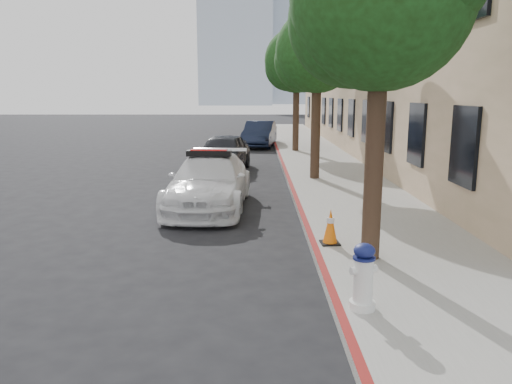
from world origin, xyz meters
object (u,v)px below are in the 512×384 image
object	(u,v)px
police_car	(210,182)
parked_car_mid	(223,153)
fire_hydrant	(363,277)
traffic_cone	(330,227)
parked_car_far	(260,134)

from	to	relation	value
police_car	parked_car_mid	distance (m)	5.97
police_car	fire_hydrant	world-z (taller)	police_car
fire_hydrant	traffic_cone	distance (m)	2.80
parked_car_mid	parked_car_far	xyz separation A→B (m)	(1.40, 8.71, -0.00)
police_car	fire_hydrant	size ratio (longest dim) A/B	5.41
parked_car_far	police_car	bearing A→B (deg)	-87.65
police_car	traffic_cone	bearing A→B (deg)	-51.83
police_car	parked_car_far	world-z (taller)	police_car
police_car	parked_car_mid	bearing A→B (deg)	93.41
parked_car_far	traffic_cone	world-z (taller)	parked_car_far
police_car	traffic_cone	xyz separation A→B (m)	(2.51, -3.56, -0.20)
parked_car_far	fire_hydrant	distance (m)	21.07
parked_car_mid	traffic_cone	distance (m)	9.88
police_car	traffic_cone	world-z (taller)	police_car
parked_car_mid	police_car	bearing A→B (deg)	-82.47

